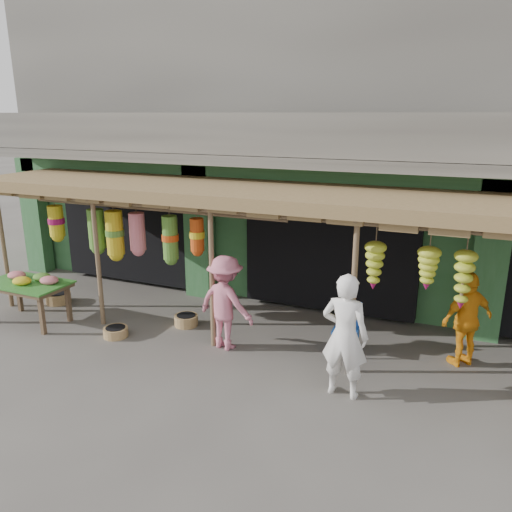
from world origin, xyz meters
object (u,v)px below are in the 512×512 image
at_px(person_front, 345,336).
at_px(person_shopper, 226,302).
at_px(person_vendor, 467,319).
at_px(flower_table, 29,284).
at_px(blue_chair, 347,324).

xyz_separation_m(person_front, person_shopper, (-2.31, 0.74, -0.10)).
distance_m(person_vendor, person_shopper, 4.08).
bearing_deg(flower_table, person_vendor, 11.26).
height_order(flower_table, person_front, person_front).
bearing_deg(person_vendor, blue_chair, -33.03).
height_order(blue_chair, person_front, person_front).
xyz_separation_m(flower_table, person_shopper, (4.13, 0.49, 0.06)).
relative_size(flower_table, blue_chair, 1.85).
xyz_separation_m(blue_chair, person_vendor, (1.93, 0.27, 0.31)).
relative_size(flower_table, person_shopper, 0.97).
height_order(flower_table, person_shopper, person_shopper).
relative_size(blue_chair, person_front, 0.47).
relative_size(person_front, person_vendor, 1.17).
distance_m(flower_table, blue_chair, 6.29).
bearing_deg(person_shopper, blue_chair, -149.32).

